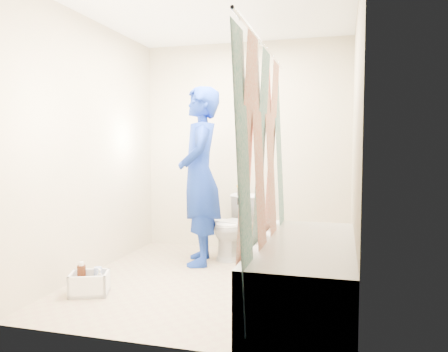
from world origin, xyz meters
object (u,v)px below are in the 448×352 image
(bathtub, at_px, (306,272))
(toilet, at_px, (236,226))
(plumber, at_px, (200,176))
(cleaning_caddy, at_px, (91,284))

(bathtub, relative_size, toilet, 2.58)
(plumber, bearing_deg, cleaning_caddy, -43.44)
(bathtub, height_order, plumber, plumber)
(bathtub, distance_m, plumber, 1.64)
(toilet, relative_size, cleaning_caddy, 1.85)
(plumber, bearing_deg, bathtub, 32.84)
(bathtub, relative_size, plumber, 0.97)
(plumber, distance_m, cleaning_caddy, 1.51)
(bathtub, bearing_deg, cleaning_caddy, -174.35)
(cleaning_caddy, bearing_deg, bathtub, -15.37)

